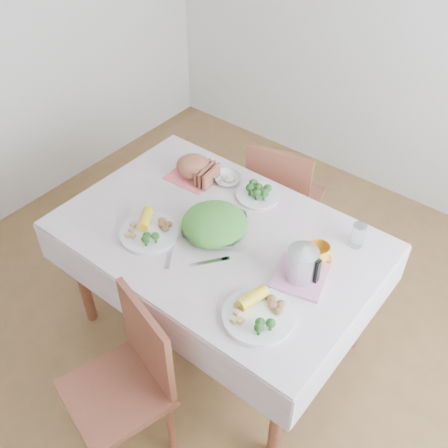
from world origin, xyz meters
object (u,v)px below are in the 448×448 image
Objects in this scene: dinner_plate_left at (150,233)px; electric_kettle at (303,259)px; chair_far at (286,194)px; salad_bowl at (215,229)px; dinner_plate_right at (259,316)px; dining_table at (219,287)px; chair_near at (115,389)px; yellow_mug at (318,253)px.

electric_kettle is at bearing 16.70° from dinner_plate_left.
salad_bowl is at bearing 83.16° from chair_far.
salad_bowl is 0.31m from dinner_plate_left.
salad_bowl is at bearing 148.95° from dinner_plate_right.
dining_table is 7.52× the size of electric_kettle.
dinner_plate_left is at bearing -139.40° from dining_table.
dining_table is 1.60× the size of chair_near.
chair_far is 2.96× the size of dinner_plate_right.
yellow_mug is (0.02, 0.43, 0.03)m from dinner_plate_right.
dinner_plate_right is at bearing -6.18° from dinner_plate_left.
yellow_mug is 0.16m from electric_kettle.
dinner_plate_right is 2.71× the size of yellow_mug.
yellow_mug reaches higher than dinner_plate_left.
chair_near reaches higher than dinner_plate_right.
dining_table is 0.78m from chair_near.
dinner_plate_right is (0.44, -0.29, 0.40)m from dining_table.
electric_kettle is (0.46, 0.00, 0.51)m from dining_table.
electric_kettle reaches higher than salad_bowl.
chair_near is 0.97m from electric_kettle.
dining_table is 0.78m from chair_far.
dinner_plate_left is 0.74m from electric_kettle.
yellow_mug is at bearing 87.75° from dinner_plate_right.
salad_bowl is at bearing -161.30° from yellow_mug.
dining_table is 4.70× the size of dinner_plate_right.
yellow_mug is (0.46, 0.14, 0.43)m from dining_table.
chair_far is at bearing 141.26° from electric_kettle.
salad_bowl is (-0.07, 0.76, 0.33)m from chair_near.
yellow_mug is at bearing 82.03° from chair_near.
electric_kettle is at bearing 1.74° from salad_bowl.
dinner_plate_right is at bearing 67.50° from chair_near.
chair_near is at bearing 82.54° from chair_far.
salad_bowl is 1.04× the size of dinner_plate_left.
chair_far is 3.00× the size of salad_bowl.
dinner_plate_right is (0.69, -0.07, 0.00)m from dinner_plate_left.
chair_near is 7.99× the size of yellow_mug.
electric_kettle is at bearing 0.05° from dining_table.
dinner_plate_left is (-0.24, -0.20, -0.03)m from salad_bowl.
chair_far is at bearing 97.26° from dining_table.
electric_kettle is (0.56, -0.77, 0.42)m from chair_far.
electric_kettle reaches higher than chair_far.
dinner_plate_left is at bearing -140.24° from salad_bowl.
chair_far is 1.22m from dinner_plate_right.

